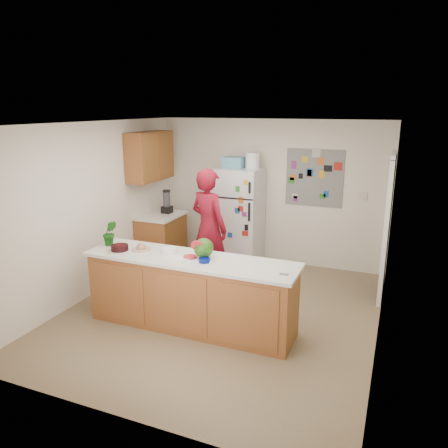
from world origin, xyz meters
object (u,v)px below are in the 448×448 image
at_px(cherry_bowl, 120,248).
at_px(watermelon, 204,248).
at_px(person, 209,228).
at_px(refrigerator, 239,217).

bearing_deg(cherry_bowl, watermelon, 6.45).
relative_size(person, watermelon, 7.57).
bearing_deg(cherry_bowl, refrigerator, 73.88).
distance_m(refrigerator, cherry_bowl, 2.57).
bearing_deg(person, cherry_bowl, 86.99).
xyz_separation_m(person, watermelon, (0.51, -1.30, 0.14)).
xyz_separation_m(person, cherry_bowl, (-0.61, -1.42, 0.04)).
relative_size(person, cherry_bowl, 8.31).
bearing_deg(watermelon, refrigerator, 100.00).
height_order(person, cherry_bowl, person).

